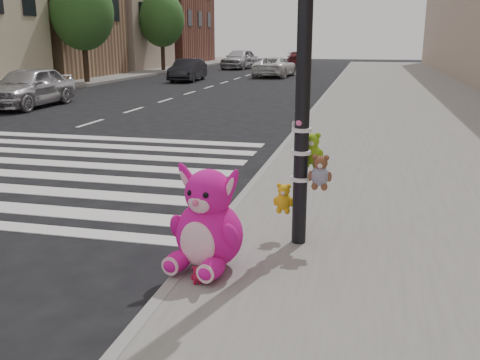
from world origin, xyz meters
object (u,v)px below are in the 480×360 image
(signal_pole, at_px, (305,96))
(car_silver_far, at_px, (29,87))
(red_teddy, at_px, (197,275))
(car_white_near, at_px, (275,67))
(pink_bunny, at_px, (207,226))
(car_dark_far, at_px, (188,70))

(signal_pole, xyz_separation_m, car_silver_far, (-11.06, 11.13, -1.08))
(red_teddy, bearing_deg, car_white_near, 76.06)
(signal_pole, bearing_deg, car_white_near, 100.37)
(pink_bunny, relative_size, red_teddy, 5.98)
(car_silver_far, bearing_deg, red_teddy, -51.93)
(signal_pole, height_order, car_dark_far, signal_pole)
(signal_pole, distance_m, car_white_near, 28.73)
(signal_pole, relative_size, car_white_near, 0.90)
(red_teddy, xyz_separation_m, car_dark_far, (-8.56, 24.92, 0.39))
(signal_pole, bearing_deg, car_silver_far, 134.82)
(car_silver_far, bearing_deg, car_dark_far, 80.94)
(car_dark_far, bearing_deg, red_teddy, -73.46)
(car_silver_far, relative_size, car_white_near, 0.94)
(red_teddy, bearing_deg, car_silver_far, 107.15)
(pink_bunny, relative_size, car_dark_far, 0.29)
(signal_pole, relative_size, red_teddy, 22.10)
(red_teddy, bearing_deg, signal_pole, 35.82)
(red_teddy, height_order, car_white_near, car_white_near)
(pink_bunny, bearing_deg, car_silver_far, 143.05)
(red_teddy, bearing_deg, pink_bunny, 68.78)
(red_teddy, height_order, car_silver_far, car_silver_far)
(car_silver_far, distance_m, car_white_near, 18.10)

